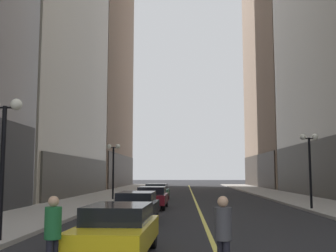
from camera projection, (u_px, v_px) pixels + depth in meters
ground_plane at (193, 196)px, 38.79m from camera, size 200.00×200.00×0.00m
sidewalk_left at (106, 195)px, 39.11m from camera, size 4.50×78.00×0.15m
sidewalk_right at (282, 196)px, 38.49m from camera, size 4.50×78.00×0.15m
lane_centre_stripe at (193, 196)px, 38.79m from camera, size 0.16×70.00×0.01m
building_left_mid at (8, 41)px, 40.72m from camera, size 15.60×24.00×30.37m
car_yellow at (117, 229)px, 10.54m from camera, size 1.87×4.28×1.32m
car_black at (136, 206)px, 17.94m from camera, size 1.79×4.47×1.32m
car_maroon at (152, 197)px, 25.29m from camera, size 1.85×4.16×1.32m
car_green at (157, 191)px, 32.70m from camera, size 1.93×4.59×1.32m
pedestrian_with_orange_bag at (223, 232)px, 8.17m from camera, size 0.48×0.48×1.68m
pedestrian_in_green_parka at (53, 231)px, 8.33m from camera, size 0.45×0.45×1.67m
street_lamp_left_near at (4, 136)px, 12.66m from camera, size 1.06×0.36×4.43m
street_lamp_left_far at (113, 159)px, 32.36m from camera, size 1.06×0.36×4.43m
street_lamp_right_mid at (310, 154)px, 23.90m from camera, size 1.06×0.36×4.43m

